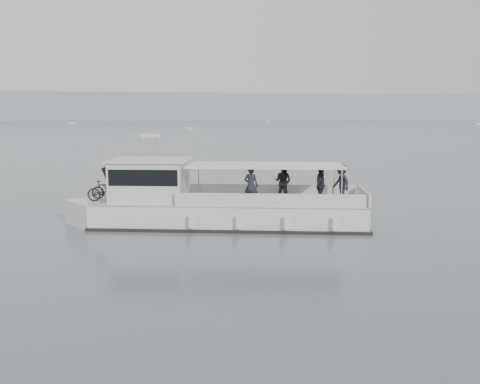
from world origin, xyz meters
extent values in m
plane|color=#525D61|center=(0.00, 0.00, 0.00)|extent=(1400.00, 1400.00, 0.00)
cube|color=#939EA8|center=(0.00, 560.00, 14.00)|extent=(1400.00, 90.00, 28.00)
cube|color=silver|center=(3.41, -1.47, 0.47)|extent=(13.08, 6.45, 1.37)
cube|color=silver|center=(-2.71, 0.13, 0.47)|extent=(3.31, 3.31, 1.37)
cube|color=beige|center=(3.41, -1.47, 1.16)|extent=(13.08, 6.45, 0.06)
cube|color=black|center=(3.41, -1.47, 0.05)|extent=(13.31, 6.63, 0.19)
cube|color=silver|center=(5.65, -0.38, 1.47)|extent=(8.18, 2.23, 0.63)
cube|color=silver|center=(4.83, -3.51, 1.47)|extent=(8.18, 2.23, 0.63)
cube|color=silver|center=(9.47, -3.05, 1.47)|extent=(0.95, 3.29, 0.63)
cube|color=silver|center=(-0.26, -0.51, 2.11)|extent=(3.98, 3.60, 1.90)
cube|color=black|center=(-1.84, -0.10, 2.26)|extent=(1.24, 2.70, 1.22)
cube|color=black|center=(-0.26, -0.51, 2.42)|extent=(3.79, 3.59, 0.74)
cube|color=silver|center=(-0.26, -0.51, 3.11)|extent=(4.24, 3.86, 0.11)
cube|color=white|center=(5.04, -1.89, 2.90)|extent=(7.73, 4.87, 0.08)
cylinder|color=silver|center=(1.40, -2.47, 2.03)|extent=(0.08, 0.08, 1.74)
cylinder|color=silver|center=(2.15, 0.39, 2.03)|extent=(0.08, 0.08, 1.74)
cylinder|color=silver|center=(7.93, -4.17, 2.03)|extent=(0.08, 0.08, 1.74)
cylinder|color=silver|center=(8.67, -1.32, 2.03)|extent=(0.08, 0.08, 1.74)
cylinder|color=silver|center=(-0.63, 0.57, 4.48)|extent=(0.04, 0.04, 2.74)
cylinder|color=silver|center=(-0.04, -1.33, 4.26)|extent=(0.04, 0.04, 2.32)
cylinder|color=white|center=(1.41, -2.86, 0.53)|extent=(0.31, 0.31, 0.53)
cylinder|color=white|center=(3.45, -3.39, 0.53)|extent=(0.31, 0.31, 0.53)
cylinder|color=white|center=(5.49, -3.93, 0.53)|extent=(0.31, 0.31, 0.53)
cylinder|color=white|center=(7.52, -4.46, 0.53)|extent=(0.31, 0.31, 0.53)
imported|color=black|center=(-2.19, 0.43, 1.63)|extent=(1.91, 1.07, 0.95)
imported|color=black|center=(-2.40, -0.38, 1.66)|extent=(1.73, 0.88, 1.00)
imported|color=#252631|center=(4.19, -2.65, 2.04)|extent=(0.77, 0.67, 1.77)
imported|color=#252631|center=(6.04, -1.39, 2.04)|extent=(1.09, 1.07, 1.77)
imported|color=#252631|center=(7.32, -3.14, 2.04)|extent=(0.95, 1.10, 1.77)
imported|color=#252631|center=(8.61, -2.39, 2.04)|extent=(0.90, 1.26, 1.77)
cube|color=silver|center=(95.74, 364.96, 0.30)|extent=(4.22, 5.43, 0.75)
cube|color=silver|center=(95.74, 364.96, 0.62)|extent=(2.24, 2.36, 0.45)
cube|color=silver|center=(16.84, 171.71, 0.30)|extent=(4.97, 5.77, 0.75)
cube|color=silver|center=(16.84, 171.71, 0.62)|extent=(2.52, 2.60, 0.45)
cylinder|color=silver|center=(16.84, 171.71, 3.80)|extent=(0.08, 0.08, 6.40)
cube|color=silver|center=(194.05, 257.94, 0.30)|extent=(2.73, 7.74, 0.75)
cube|color=silver|center=(194.05, 257.94, 0.62)|extent=(2.24, 2.76, 0.45)
cylinder|color=silver|center=(194.05, 257.94, 4.81)|extent=(0.08, 0.08, 8.42)
cube|color=silver|center=(1.71, 105.96, 0.30)|extent=(5.97, 5.41, 0.75)
cube|color=silver|center=(1.71, 105.96, 0.62)|extent=(2.75, 2.69, 0.45)
cylinder|color=silver|center=(1.71, 105.96, 3.97)|extent=(0.08, 0.08, 6.74)
cube|color=silver|center=(-41.26, 331.11, 0.30)|extent=(5.29, 1.73, 0.75)
cube|color=silver|center=(-41.26, 331.11, 0.62)|extent=(1.86, 1.49, 0.45)
cylinder|color=silver|center=(-41.26, 331.11, 3.50)|extent=(0.08, 0.08, 5.80)
camera|label=1|loc=(-0.83, -26.09, 5.20)|focal=40.00mm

